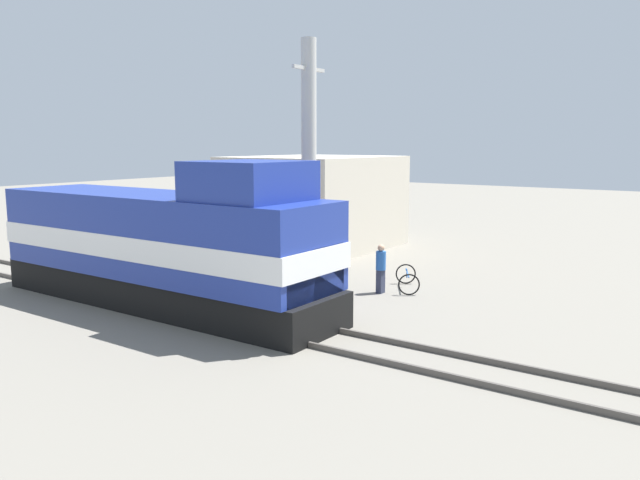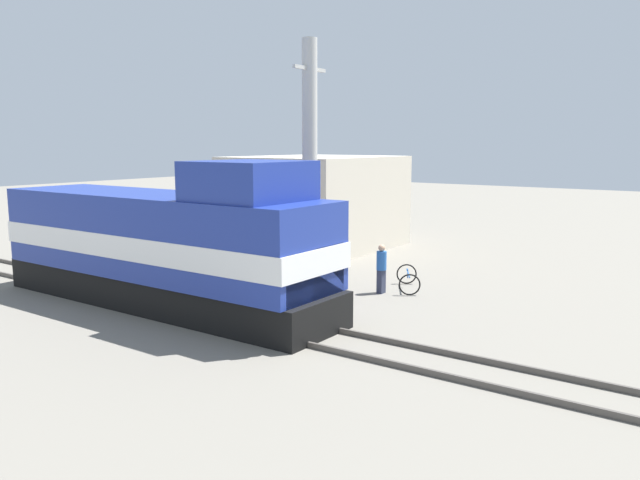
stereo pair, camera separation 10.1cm
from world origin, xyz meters
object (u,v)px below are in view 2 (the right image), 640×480
utility_pole (310,163)px  bicycle (408,279)px  locomotive (168,246)px  vendor_umbrella (304,236)px  person_bystander (381,267)px  billboard_sign (233,201)px

utility_pole → bicycle: (1.04, -3.49, -4.00)m
utility_pole → bicycle: bearing=-73.4°
locomotive → utility_pole: 6.06m
vendor_umbrella → locomotive: bearing=148.0°
vendor_umbrella → person_bystander: vendor_umbrella is taller
person_bystander → bicycle: bearing=-26.0°
locomotive → person_bystander: size_ratio=7.50×
bicycle → locomotive: bearing=20.6°
vendor_umbrella → billboard_sign: billboard_sign is taller
bicycle → billboard_sign: bearing=-13.4°
locomotive → vendor_umbrella: locomotive is taller
person_bystander → billboard_sign: bearing=99.5°
billboard_sign → person_bystander: size_ratio=2.37×
person_bystander → vendor_umbrella: bearing=124.8°
locomotive → billboard_sign: bearing=16.7°
vendor_umbrella → bicycle: size_ratio=1.15×
vendor_umbrella → person_bystander: size_ratio=1.30×
vendor_umbrella → bicycle: (2.53, -2.67, -1.61)m
locomotive → bicycle: 8.27m
utility_pole → person_bystander: bearing=-89.5°
locomotive → bicycle: locomotive is taller
vendor_umbrella → person_bystander: 2.85m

